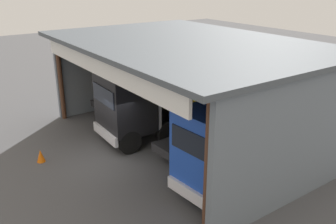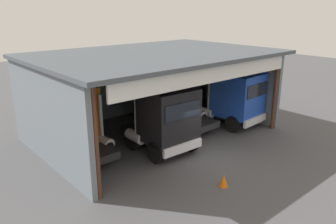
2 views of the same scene
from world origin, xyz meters
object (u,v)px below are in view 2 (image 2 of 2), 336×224
at_px(truck_yellow_right_bay, 171,96).
at_px(truck_blue_left_bay, 234,98).
at_px(oil_drum, 78,123).
at_px(traffic_cone, 224,180).
at_px(tool_cart, 153,106).
at_px(truck_black_center_left_bay, 165,120).
at_px(truck_orange_center_right_bay, 73,122).

height_order(truck_yellow_right_bay, truck_blue_left_bay, truck_yellow_right_bay).
relative_size(truck_blue_left_bay, oil_drum, 6.03).
height_order(truck_yellow_right_bay, traffic_cone, truck_yellow_right_bay).
distance_m(truck_yellow_right_bay, truck_blue_left_bay, 3.95).
relative_size(truck_blue_left_bay, tool_cart, 5.30).
distance_m(truck_yellow_right_bay, traffic_cone, 8.19).
distance_m(truck_yellow_right_bay, tool_cart, 3.33).
bearing_deg(truck_black_center_left_bay, tool_cart, -121.63).
distance_m(tool_cart, traffic_cone, 11.01).
bearing_deg(traffic_cone, oil_drum, 97.82).
xyz_separation_m(truck_yellow_right_bay, truck_blue_left_bay, (3.03, -2.53, -0.11)).
bearing_deg(truck_blue_left_bay, tool_cart, -72.24).
xyz_separation_m(truck_black_center_left_bay, traffic_cone, (-0.39, -4.28, -1.53)).
distance_m(truck_black_center_left_bay, traffic_cone, 4.56).
height_order(truck_blue_left_bay, oil_drum, truck_blue_left_bay).
xyz_separation_m(truck_black_center_left_bay, truck_blue_left_bay, (6.09, 0.44, -0.00)).
distance_m(truck_black_center_left_bay, tool_cart, 7.15).
distance_m(oil_drum, tool_cart, 5.71).
relative_size(truck_orange_center_right_bay, truck_blue_left_bay, 0.78).
height_order(truck_black_center_left_bay, oil_drum, truck_black_center_left_bay).
relative_size(truck_orange_center_right_bay, truck_yellow_right_bay, 0.87).
relative_size(oil_drum, traffic_cone, 1.57).
bearing_deg(truck_yellow_right_bay, tool_cart, 71.65).
xyz_separation_m(truck_orange_center_right_bay, traffic_cone, (3.35, -6.96, -1.55)).
relative_size(truck_yellow_right_bay, traffic_cone, 8.49).
distance_m(truck_orange_center_right_bay, tool_cart, 8.36).
distance_m(truck_blue_left_bay, tool_cart, 6.02).
height_order(oil_drum, tool_cart, tool_cart).
height_order(truck_orange_center_right_bay, oil_drum, truck_orange_center_right_bay).
bearing_deg(truck_black_center_left_bay, truck_blue_left_bay, -174.19).
xyz_separation_m(truck_yellow_right_bay, oil_drum, (-4.89, 3.23, -1.47)).
height_order(truck_orange_center_right_bay, truck_blue_left_bay, truck_orange_center_right_bay).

